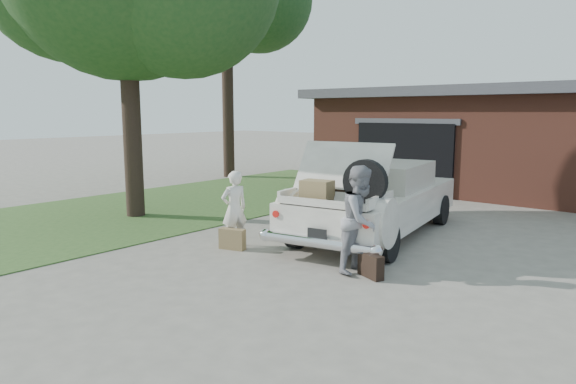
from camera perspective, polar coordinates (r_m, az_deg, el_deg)
The scene contains 8 objects.
ground at distance 9.09m, azimuth -2.44°, elevation -7.32°, with size 90.00×90.00×0.00m, color gray.
grass_strip at distance 15.00m, azimuth -10.31°, elevation -0.96°, with size 6.00×16.00×0.02m, color #2D4C1E.
house at distance 18.60m, azimuth 24.64°, elevation 5.41°, with size 12.80×7.80×3.30m.
sedan at distance 10.69m, azimuth 9.68°, elevation -0.74°, with size 2.80×5.49×2.00m.
woman_left at distance 9.76m, azimuth -5.99°, elevation -1.86°, with size 0.53×0.35×1.45m, color silver.
woman_right at distance 8.20m, azimuth 8.16°, elevation -3.02°, with size 0.83×0.65×1.71m, color gray.
suitcase_left at distance 9.64m, azimuth -6.21°, elevation -5.23°, with size 0.50×0.16×0.39m, color olive.
suitcase_right at distance 8.10m, azimuth 9.18°, elevation -8.07°, with size 0.49×0.15×0.38m, color black.
Camera 1 is at (5.88, -6.45, 2.53)m, focal length 32.00 mm.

